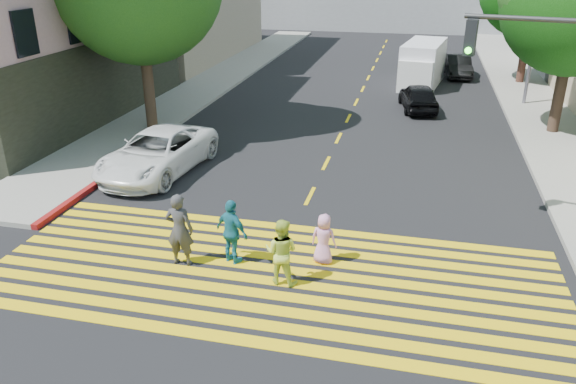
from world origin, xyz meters
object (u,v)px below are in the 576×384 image
(pedestrian_man, at_px, (180,230))
(dark_car_near, at_px, (418,97))
(pedestrian_child, at_px, (324,239))
(pedestrian_woman, at_px, (281,252))
(dark_car_parked, at_px, (458,66))
(silver_car, at_px, (425,58))
(white_sedan, at_px, (158,152))
(pedestrian_extra, at_px, (232,232))
(white_van, at_px, (422,65))

(pedestrian_man, distance_m, dark_car_near, 16.77)
(pedestrian_child, xyz_separation_m, dark_car_near, (1.93, 15.07, -0.00))
(pedestrian_woman, relative_size, dark_car_parked, 0.41)
(dark_car_near, height_order, silver_car, dark_car_near)
(pedestrian_man, bearing_deg, white_sedan, -62.31)
(pedestrian_extra, bearing_deg, dark_car_parked, -78.40)
(pedestrian_woman, bearing_deg, pedestrian_child, -119.99)
(dark_car_parked, bearing_deg, silver_car, 122.89)
(pedestrian_woman, xyz_separation_m, silver_car, (2.93, 27.11, -0.17))
(pedestrian_child, bearing_deg, dark_car_near, -89.72)
(pedestrian_child, xyz_separation_m, white_sedan, (-6.54, 4.68, 0.08))
(pedestrian_extra, height_order, dark_car_near, pedestrian_extra)
(pedestrian_extra, bearing_deg, white_sedan, -23.50)
(pedestrian_woman, height_order, silver_car, pedestrian_woman)
(white_sedan, height_order, dark_car_near, white_sedan)
(pedestrian_woman, bearing_deg, dark_car_parked, -96.14)
(pedestrian_child, distance_m, pedestrian_extra, 2.21)
(silver_car, height_order, dark_car_parked, dark_car_parked)
(pedestrian_extra, relative_size, dark_car_parked, 0.42)
(pedestrian_extra, distance_m, white_sedan, 6.79)
(pedestrian_extra, bearing_deg, pedestrian_woman, -177.80)
(silver_car, bearing_deg, pedestrian_child, 86.92)
(pedestrian_man, distance_m, white_sedan, 6.38)
(dark_car_near, bearing_deg, pedestrian_man, 61.71)
(pedestrian_extra, xyz_separation_m, dark_car_parked, (6.23, 23.96, -0.18))
(pedestrian_extra, xyz_separation_m, white_sedan, (-4.39, 5.18, -0.10))
(white_sedan, xyz_separation_m, dark_car_parked, (10.62, 18.78, -0.08))
(pedestrian_child, relative_size, dark_car_near, 0.34)
(pedestrian_extra, bearing_deg, white_van, -74.90)
(pedestrian_man, xyz_separation_m, white_van, (5.32, 21.40, 0.20))
(pedestrian_child, height_order, dark_car_near, pedestrian_child)
(dark_car_parked, bearing_deg, dark_car_near, -108.61)
(pedestrian_extra, distance_m, white_van, 21.47)
(white_sedan, xyz_separation_m, white_van, (8.52, 15.89, 0.40))
(dark_car_near, distance_m, silver_car, 10.93)
(white_van, bearing_deg, pedestrian_extra, -92.50)
(white_sedan, xyz_separation_m, silver_car, (8.70, 21.33, -0.10))
(pedestrian_man, height_order, dark_car_near, pedestrian_man)
(pedestrian_man, height_order, pedestrian_woman, pedestrian_man)
(pedestrian_man, xyz_separation_m, dark_car_near, (5.28, 15.91, -0.28))
(pedestrian_woman, distance_m, pedestrian_extra, 1.50)
(pedestrian_child, relative_size, silver_car, 0.30)
(white_sedan, distance_m, dark_car_parked, 21.58)
(dark_car_parked, height_order, white_van, white_van)
(dark_car_near, xyz_separation_m, silver_car, (0.22, 10.93, -0.01))
(pedestrian_man, bearing_deg, white_van, -106.37)
(pedestrian_man, xyz_separation_m, pedestrian_child, (3.34, 0.84, -0.28))
(pedestrian_woman, bearing_deg, white_sedan, -40.06)
(white_sedan, bearing_deg, pedestrian_extra, -44.00)
(pedestrian_extra, relative_size, silver_car, 0.38)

